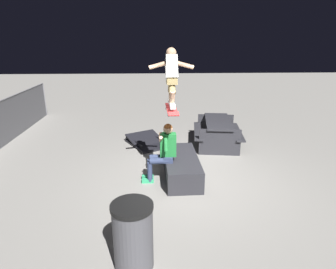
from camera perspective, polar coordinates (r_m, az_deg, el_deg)
The scene contains 8 objects.
ground_plane at distance 6.52m, azimuth 3.52°, elevation -9.15°, with size 40.00×40.00×0.00m, color gray.
ledge_box_main at distance 6.68m, azimuth 2.62°, elevation -6.21°, with size 1.79×0.73×0.47m, color #28282D.
person_sitting_on_ledge at distance 6.28m, azimuth -0.96°, elevation -3.03°, with size 0.59×0.76×1.30m.
skateboard at distance 5.88m, azimuth 0.71°, elevation 4.91°, with size 1.03×0.23×0.13m.
skater_airborne at distance 5.82m, azimuth 0.69°, elevation 11.64°, with size 0.62×0.89×1.12m.
kicker_ramp at distance 8.66m, azimuth -3.89°, elevation -1.61°, with size 1.54×1.43×0.31m.
picnic_table_back at distance 8.57m, azimuth 9.65°, elevation 1.11°, with size 1.85×1.54×0.75m.
trash_bin at distance 4.18m, azimuth -6.84°, elevation -19.05°, with size 0.57×0.57×0.97m.
Camera 1 is at (-5.74, 0.65, 3.03)m, focal length 31.23 mm.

